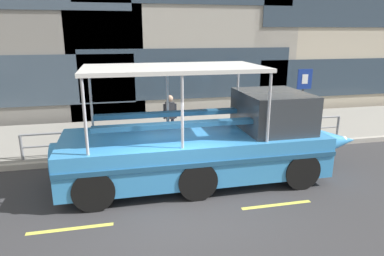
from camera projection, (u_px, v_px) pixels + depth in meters
name	position (u px, v px, depth m)	size (l,w,h in m)	color
ground_plane	(175.00, 202.00, 8.50)	(120.00, 120.00, 0.00)	#333335
sidewalk	(151.00, 135.00, 13.73)	(32.00, 4.80, 0.18)	gray
curb_edge	(159.00, 156.00, 11.40)	(32.00, 0.18, 0.18)	#B2ADA3
lane_centreline	(180.00, 216.00, 7.83)	(25.80, 0.12, 0.01)	#DBD64C
curb_guardrail	(195.00, 131.00, 11.82)	(11.31, 0.09, 0.84)	gray
parking_sign	(303.00, 90.00, 13.15)	(0.60, 0.12, 2.55)	#4C4F54
duck_tour_boat	(211.00, 143.00, 9.62)	(8.93, 2.65, 3.22)	#388CD1
pedestrian_near_bow	(268.00, 107.00, 13.42)	(0.35, 0.40, 1.73)	#47423D
pedestrian_mid_left	(170.00, 114.00, 12.40)	(0.50, 0.23, 1.72)	#1E2338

